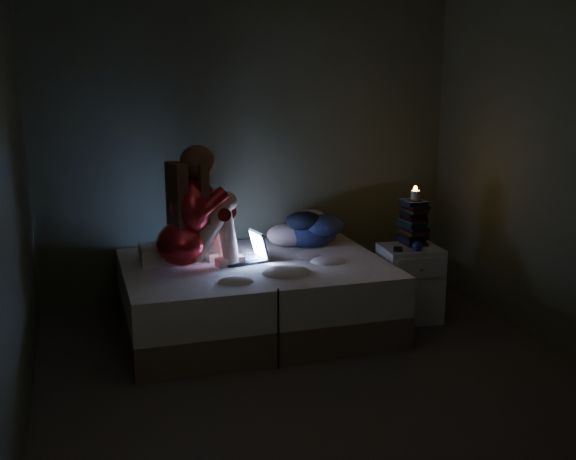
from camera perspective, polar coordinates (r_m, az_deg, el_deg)
name	(u,v)px	position (r m, az deg, el deg)	size (l,w,h in m)	color
floor	(327,387)	(4.53, 3.25, -12.83)	(3.60, 3.80, 0.02)	#4C4542
wall_back	(251,151)	(5.94, -3.10, 6.55)	(3.60, 0.02, 2.60)	#404939
wall_front	(529,270)	(2.48, 19.29, -3.12)	(3.60, 0.02, 2.60)	#404939
wall_left	(5,201)	(3.89, -22.35, 2.22)	(0.02, 3.80, 2.60)	#404939
bed	(255,296)	(5.35, -2.76, -5.48)	(1.97, 1.48, 0.54)	#B9B5AF
pillow	(170,253)	(5.35, -9.75, -1.90)	(0.44, 0.32, 0.13)	white
woman	(180,209)	(5.03, -8.88, 1.77)	(0.56, 0.37, 0.91)	#9B0615
laptop	(242,247)	(5.26, -3.83, -1.39)	(0.34, 0.24, 0.24)	black
clothes_pile	(308,227)	(5.77, 1.71, 0.28)	(0.51, 0.41, 0.31)	#161B4E
nightstand	(409,283)	(5.65, 10.01, -4.34)	(0.45, 0.40, 0.60)	silver
book_stack	(414,223)	(5.62, 10.38, 0.59)	(0.19, 0.25, 0.35)	black
candle	(415,196)	(5.58, 10.47, 2.76)	(0.07, 0.07, 0.08)	beige
phone	(399,250)	(5.45, 9.18, -1.61)	(0.07, 0.14, 0.01)	black
blue_orb	(419,246)	(5.44, 10.76, -1.31)	(0.08, 0.08, 0.08)	navy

